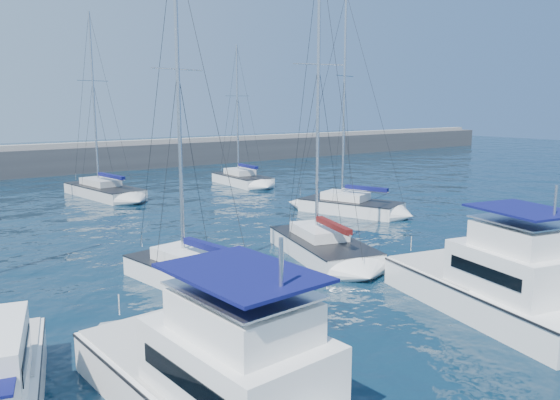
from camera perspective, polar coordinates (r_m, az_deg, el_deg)
ground at (r=21.93m, az=7.51°, el=-11.31°), size 220.00×220.00×0.00m
breakwater at (r=68.44m, az=-24.43°, el=3.31°), size 160.00×6.00×4.45m
motor_yacht_port_inner at (r=14.15m, az=-6.23°, el=-18.78°), size 3.98×9.92×4.69m
motor_yacht_stbd_inner at (r=22.44m, az=21.89°, el=-8.39°), size 5.40×9.54×4.69m
sailboat_mid_c at (r=24.81m, az=-9.12°, el=-7.48°), size 3.99×7.36×15.06m
sailboat_mid_d at (r=28.95m, az=4.42°, el=-4.85°), size 5.16×8.24×15.96m
sailboat_mid_e at (r=40.58m, az=7.37°, el=-0.59°), size 5.32×7.93×15.96m
sailboat_back_b at (r=49.83m, az=-17.95°, el=0.93°), size 4.35×9.56×15.92m
sailboat_back_c at (r=54.77m, az=-4.01°, el=2.17°), size 3.42×7.49×13.99m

